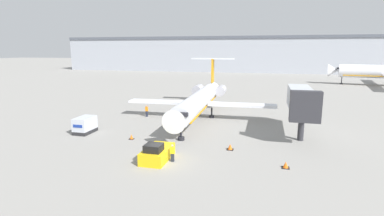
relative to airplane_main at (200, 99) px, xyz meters
The scene contains 11 objects.
ground_plane 19.20m from the airplane_main, 88.71° to the right, with size 600.00×600.00×0.00m, color gray.
terminal_building 101.18m from the airplane_main, 89.76° to the left, with size 180.00×16.80×16.40m.
airplane_main is the anchor object (origin of this frame).
pushback_tug 18.68m from the airplane_main, 90.34° to the right, with size 2.23×4.38×1.86m.
luggage_cart 17.27m from the airplane_main, 136.31° to the right, with size 1.82×3.04×2.07m.
worker_near_tug 18.78m from the airplane_main, 85.58° to the right, with size 0.40×0.24×1.69m.
worker_by_wing 8.75m from the airplane_main, behind, with size 0.40×0.26×1.86m.
traffic_cone_left 14.30m from the airplane_main, 113.02° to the right, with size 0.56×0.56×0.61m.
traffic_cone_right 15.46m from the airplane_main, 65.35° to the right, with size 0.71×0.71×0.63m.
traffic_cone_mid 21.39m from the airplane_main, 56.16° to the right, with size 0.69×0.69×0.60m.
jet_bridge 15.47m from the airplane_main, 25.19° to the right, with size 3.20×10.73×6.19m.
Camera 1 is at (9.41, -25.37, 10.51)m, focal length 28.00 mm.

